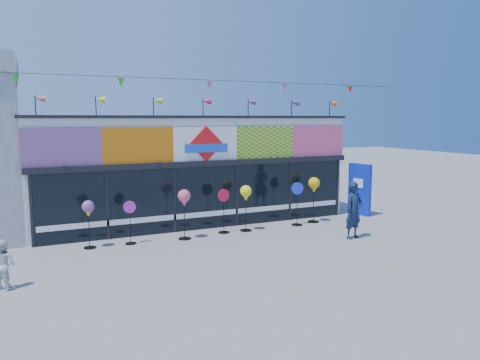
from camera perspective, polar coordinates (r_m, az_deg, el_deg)
ground at (r=14.17m, az=0.93°, el=-8.86°), size 80.00×80.00×0.00m
kite_shop at (r=19.21m, az=-6.88°, el=1.64°), size 16.00×5.70×5.31m
blue_sign at (r=20.05m, az=14.38°, el=-1.10°), size 0.39×1.08×2.14m
spinner_0 at (r=15.12m, az=-18.01°, el=-3.50°), size 0.38×0.38×1.50m
spinner_1 at (r=15.36m, az=-13.26°, el=-4.92°), size 0.38×0.36×1.40m
spinner_2 at (r=15.55m, az=-6.82°, el=-2.36°), size 0.42×0.42×1.68m
spinner_3 at (r=16.38m, az=-1.99°, el=-3.66°), size 0.44×0.40×1.55m
spinner_4 at (r=16.58m, az=0.72°, el=-1.78°), size 0.42×0.42×1.65m
spinner_5 at (r=17.67m, az=6.98°, el=-2.76°), size 0.45×0.42×1.63m
spinner_6 at (r=18.20m, az=9.01°, el=-0.76°), size 0.44×0.44×1.76m
adult_man at (r=16.06m, az=13.72°, el=-3.60°), size 0.78×0.60×1.92m
child at (r=12.49m, az=-26.87°, el=-9.11°), size 0.65×0.64×1.19m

